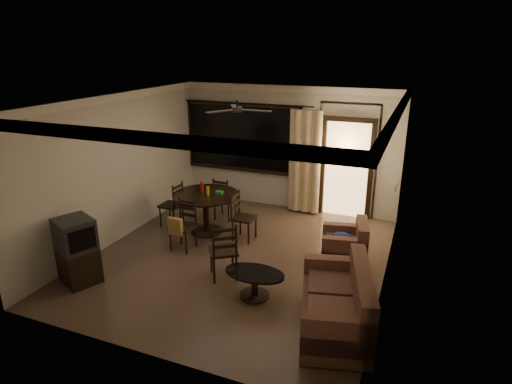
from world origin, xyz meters
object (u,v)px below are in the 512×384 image
at_px(armchair, 347,246).
at_px(dining_chair_east, 244,226).
at_px(dining_chair_south, 183,234).
at_px(dining_chair_north, 225,206).
at_px(tv_cabinet, 77,251).
at_px(side_chair, 224,261).
at_px(dining_chair_west, 172,213).
at_px(sofa, 340,306).
at_px(dining_table, 206,202).
at_px(coffee_table, 255,280).

bearing_deg(armchair, dining_chair_east, 162.50).
bearing_deg(dining_chair_east, dining_chair_south, 135.70).
bearing_deg(dining_chair_north, dining_chair_east, 136.76).
xyz_separation_m(tv_cabinet, side_chair, (2.09, 0.97, -0.25)).
relative_size(dining_chair_west, sofa, 0.53).
height_order(sofa, armchair, sofa).
height_order(dining_chair_north, tv_cabinet, tv_cabinet).
height_order(dining_table, side_chair, dining_table).
bearing_deg(tv_cabinet, dining_table, 92.22).
relative_size(dining_chair_south, sofa, 0.53).
height_order(dining_chair_west, dining_chair_east, same).
distance_m(dining_chair_south, dining_chair_north, 1.64).
bearing_deg(coffee_table, dining_chair_west, 144.58).
bearing_deg(dining_chair_north, dining_table, 90.10).
bearing_deg(dining_chair_north, armchair, 162.55).
xyz_separation_m(dining_table, dining_chair_west, (-0.84, 0.04, -0.37)).
xyz_separation_m(dining_table, coffee_table, (1.79, -1.83, -0.37)).
distance_m(sofa, side_chair, 2.12).
bearing_deg(coffee_table, tv_cabinet, -167.06).
bearing_deg(dining_table, dining_chair_south, -92.56).
relative_size(dining_chair_north, armchair, 1.06).
xyz_separation_m(dining_chair_east, coffee_table, (0.95, -1.80, -0.01)).
relative_size(dining_chair_east, side_chair, 0.95).
xyz_separation_m(sofa, armchair, (-0.25, 1.89, -0.03)).
bearing_deg(sofa, tv_cabinet, 170.55).
distance_m(dining_chair_north, side_chair, 2.53).
xyz_separation_m(dining_chair_west, side_chair, (1.95, -1.53, 0.02)).
bearing_deg(tv_cabinet, dining_chair_west, 110.59).
height_order(tv_cabinet, armchair, tv_cabinet).
distance_m(dining_chair_west, sofa, 4.52).
distance_m(dining_chair_west, dining_chair_north, 1.15).
relative_size(dining_chair_south, dining_chair_north, 1.00).
bearing_deg(sofa, dining_chair_south, 143.94).
relative_size(dining_chair_east, armchair, 1.06).
distance_m(dining_table, dining_chair_north, 0.87).
bearing_deg(dining_chair_west, sofa, 63.80).
xyz_separation_m(dining_chair_west, dining_chair_north, (0.87, 0.75, 0.00)).
bearing_deg(dining_chair_north, side_chair, 117.73).
bearing_deg(dining_chair_south, dining_chair_east, 45.70).
height_order(dining_table, sofa, dining_table).
bearing_deg(sofa, dining_chair_west, 137.22).
bearing_deg(coffee_table, armchair, 55.54).
relative_size(dining_chair_north, coffee_table, 1.02).
height_order(dining_chair_north, side_chair, side_chair).
bearing_deg(armchair, dining_chair_north, 148.42).
xyz_separation_m(dining_chair_east, armchair, (2.04, -0.21, 0.03)).
height_order(dining_chair_west, tv_cabinet, tv_cabinet).
relative_size(dining_chair_east, coffee_table, 1.02).
bearing_deg(armchair, tv_cabinet, -161.73).
xyz_separation_m(dining_chair_south, sofa, (3.17, -1.28, 0.04)).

